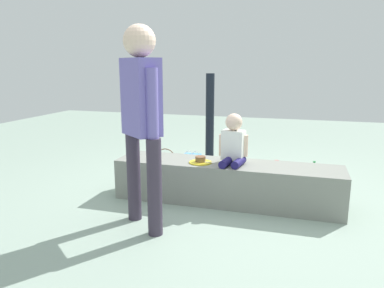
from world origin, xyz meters
name	(u,v)px	position (x,y,z in m)	size (l,w,h in m)	color
ground_plane	(226,201)	(0.00, 0.00, 0.00)	(12.00, 12.00, 0.00)	#8FA595
concrete_ledge	(226,182)	(0.00, 0.00, 0.20)	(2.19, 0.47, 0.40)	gray
child_seated	(233,142)	(0.06, -0.01, 0.61)	(0.28, 0.33, 0.48)	#1D1755
adult_standing	(141,110)	(-0.55, -0.75, 0.98)	(0.40, 0.36, 1.63)	#362D3E
cake_plate	(200,161)	(-0.25, -0.07, 0.42)	(0.22, 0.22, 0.07)	yellow
gift_bag	(192,168)	(-0.50, 0.50, 0.17)	(0.19, 0.11, 0.37)	#4C99E0
railing_post	(210,132)	(-0.46, 1.19, 0.47)	(0.36, 0.36, 1.23)	black
water_bottle_near_gift	(314,170)	(0.86, 1.12, 0.09)	(0.06, 0.06, 0.19)	silver
party_cup_red	(276,165)	(0.40, 1.33, 0.05)	(0.08, 0.08, 0.11)	red
handbag_black_leather	(320,182)	(0.91, 0.56, 0.11)	(0.30, 0.11, 0.31)	black
handbag_brown_canvas	(166,167)	(-0.85, 0.57, 0.13)	(0.33, 0.12, 0.36)	brown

